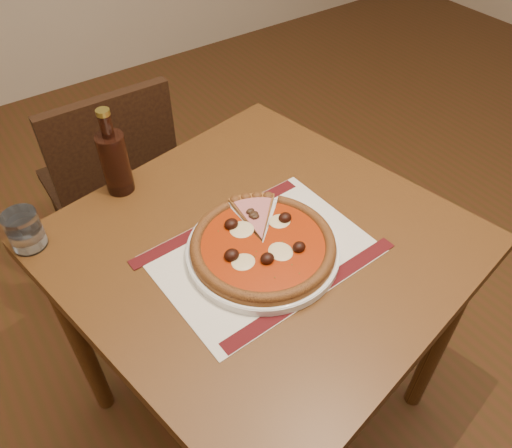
{
  "coord_description": "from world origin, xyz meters",
  "views": [
    {
      "loc": [
        -1.19,
        0.06,
        1.53
      ],
      "look_at": [
        -0.74,
        0.69,
        0.78
      ],
      "focal_mm": 35.0,
      "sensor_mm": 36.0,
      "label": 1
    }
  ],
  "objects_px": {
    "chair_far": "(113,179)",
    "pizza": "(263,244)",
    "plate": "(263,251)",
    "bottle": "(115,160)",
    "table": "(261,269)",
    "water_glass": "(25,230)"
  },
  "relations": [
    {
      "from": "chair_far",
      "to": "pizza",
      "type": "relative_size",
      "value": 2.71
    },
    {
      "from": "chair_far",
      "to": "water_glass",
      "type": "height_order",
      "value": "water_glass"
    },
    {
      "from": "water_glass",
      "to": "chair_far",
      "type": "bearing_deg",
      "value": 54.39
    },
    {
      "from": "plate",
      "to": "pizza",
      "type": "distance_m",
      "value": 0.02
    },
    {
      "from": "plate",
      "to": "pizza",
      "type": "xyz_separation_m",
      "value": [
        -0.0,
        -0.0,
        0.02
      ]
    },
    {
      "from": "water_glass",
      "to": "bottle",
      "type": "distance_m",
      "value": 0.25
    },
    {
      "from": "chair_far",
      "to": "pizza",
      "type": "xyz_separation_m",
      "value": [
        0.06,
        -0.77,
        0.31
      ]
    },
    {
      "from": "pizza",
      "to": "table",
      "type": "bearing_deg",
      "value": 58.86
    },
    {
      "from": "pizza",
      "to": "bottle",
      "type": "bearing_deg",
      "value": 112.77
    },
    {
      "from": "table",
      "to": "bottle",
      "type": "bearing_deg",
      "value": 118.29
    },
    {
      "from": "table",
      "to": "chair_far",
      "type": "bearing_deg",
      "value": 96.89
    },
    {
      "from": "water_glass",
      "to": "table",
      "type": "bearing_deg",
      "value": -33.13
    },
    {
      "from": "table",
      "to": "bottle",
      "type": "xyz_separation_m",
      "value": [
        -0.18,
        0.33,
        0.19
      ]
    },
    {
      "from": "table",
      "to": "plate",
      "type": "xyz_separation_m",
      "value": [
        -0.02,
        -0.04,
        0.11
      ]
    },
    {
      "from": "water_glass",
      "to": "bottle",
      "type": "xyz_separation_m",
      "value": [
        0.24,
        0.06,
        0.04
      ]
    },
    {
      "from": "table",
      "to": "pizza",
      "type": "bearing_deg",
      "value": -121.14
    },
    {
      "from": "bottle",
      "to": "pizza",
      "type": "bearing_deg",
      "value": -67.23
    },
    {
      "from": "table",
      "to": "chair_far",
      "type": "height_order",
      "value": "chair_far"
    },
    {
      "from": "table",
      "to": "plate",
      "type": "distance_m",
      "value": 0.12
    },
    {
      "from": "plate",
      "to": "bottle",
      "type": "height_order",
      "value": "bottle"
    },
    {
      "from": "pizza",
      "to": "water_glass",
      "type": "height_order",
      "value": "water_glass"
    },
    {
      "from": "pizza",
      "to": "bottle",
      "type": "xyz_separation_m",
      "value": [
        -0.16,
        0.37,
        0.06
      ]
    }
  ]
}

